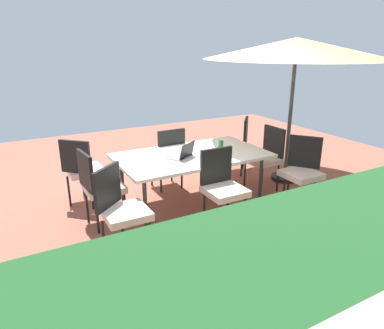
# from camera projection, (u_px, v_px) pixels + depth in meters

# --- Properties ---
(ground_plane) EXTENTS (10.00, 10.00, 0.02)m
(ground_plane) POSITION_uv_depth(u_px,v_px,m) (192.00, 204.00, 5.08)
(ground_plane) COLOR #935442
(dining_table) EXTENTS (2.04, 1.16, 0.75)m
(dining_table) POSITION_uv_depth(u_px,v_px,m) (192.00, 157.00, 4.85)
(dining_table) COLOR silver
(dining_table) RESTS_ON ground_plane
(patio_umbrella) EXTENTS (2.82, 2.82, 2.27)m
(patio_umbrella) POSITION_uv_depth(u_px,v_px,m) (296.00, 49.00, 5.32)
(patio_umbrella) COLOR #4C4C4C
(patio_umbrella) RESTS_ON ground_plane
(chair_northeast) EXTENTS (0.58, 0.59, 0.98)m
(chair_northeast) POSITION_uv_depth(u_px,v_px,m) (121.00, 207.00, 3.72)
(chair_northeast) COLOR beige
(chair_northeast) RESTS_ON ground_plane
(chair_east) EXTENTS (0.48, 0.47, 0.98)m
(chair_east) POSITION_uv_depth(u_px,v_px,m) (99.00, 184.00, 4.33)
(chair_east) COLOR beige
(chair_east) RESTS_ON ground_plane
(chair_west) EXTENTS (0.46, 0.46, 0.98)m
(chair_west) POSITION_uv_depth(u_px,v_px,m) (266.00, 155.00, 5.44)
(chair_west) COLOR beige
(chair_west) RESTS_ON ground_plane
(chair_southeast) EXTENTS (0.59, 0.59, 0.98)m
(chair_southeast) POSITION_uv_depth(u_px,v_px,m) (83.00, 168.00, 4.90)
(chair_southeast) COLOR beige
(chair_southeast) RESTS_ON ground_plane
(chair_northwest) EXTENTS (0.58, 0.58, 0.98)m
(chair_northwest) POSITION_uv_depth(u_px,v_px,m) (302.00, 169.00, 4.85)
(chair_northwest) COLOR beige
(chair_northwest) RESTS_ON ground_plane
(chair_south) EXTENTS (0.46, 0.46, 0.98)m
(chair_south) POSITION_uv_depth(u_px,v_px,m) (168.00, 155.00, 5.46)
(chair_south) COLOR beige
(chair_south) RESTS_ON ground_plane
(chair_north) EXTENTS (0.46, 0.46, 0.98)m
(chair_north) POSITION_uv_depth(u_px,v_px,m) (222.00, 185.00, 4.31)
(chair_north) COLOR beige
(chair_north) RESTS_ON ground_plane
(chair_southwest) EXTENTS (0.59, 0.59, 0.98)m
(chair_southwest) POSITION_uv_depth(u_px,v_px,m) (237.00, 142.00, 6.16)
(chair_southwest) COLOR beige
(chair_southwest) RESTS_ON ground_plane
(laptop) EXTENTS (0.40, 0.38, 0.21)m
(laptop) POSITION_uv_depth(u_px,v_px,m) (183.00, 154.00, 4.67)
(laptop) COLOR gray
(laptop) RESTS_ON dining_table
(cup) EXTENTS (0.07, 0.07, 0.11)m
(cup) POSITION_uv_depth(u_px,v_px,m) (221.00, 144.00, 5.12)
(cup) COLOR #286B33
(cup) RESTS_ON dining_table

